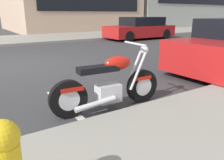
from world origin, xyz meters
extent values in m
plane|color=#333335|center=(0.00, 0.00, 0.00)|extent=(260.00, 260.00, 0.00)
cube|color=gray|center=(12.00, 7.19, 0.07)|extent=(120.00, 5.00, 0.14)
cube|color=silver|center=(0.00, -4.09, 0.00)|extent=(0.12, 2.20, 0.01)
cylinder|color=black|center=(1.26, -4.45, 0.30)|extent=(0.62, 0.16, 0.61)
cylinder|color=silver|center=(1.26, -4.45, 0.30)|extent=(0.34, 0.15, 0.33)
cylinder|color=black|center=(-0.13, -4.34, 0.30)|extent=(0.62, 0.16, 0.61)
cylinder|color=silver|center=(-0.13, -4.34, 0.30)|extent=(0.34, 0.15, 0.33)
cube|color=silver|center=(0.57, -4.40, 0.29)|extent=(0.42, 0.29, 0.30)
cube|color=black|center=(0.39, -4.38, 0.72)|extent=(0.69, 0.27, 0.10)
ellipsoid|color=#B7190F|center=(0.75, -4.41, 0.78)|extent=(0.50, 0.28, 0.24)
cube|color=#B7190F|center=(-0.08, -4.35, 0.47)|extent=(0.37, 0.21, 0.06)
cube|color=#B7190F|center=(1.24, -4.45, 0.47)|extent=(0.33, 0.18, 0.06)
cylinder|color=silver|center=(1.12, -4.37, 0.62)|extent=(0.34, 0.07, 0.65)
cylinder|color=silver|center=(1.11, -4.51, 0.62)|extent=(0.34, 0.07, 0.65)
cylinder|color=silver|center=(1.09, -4.44, 1.08)|extent=(0.08, 0.62, 0.04)
sphere|color=silver|center=(1.28, -4.45, 0.96)|extent=(0.15, 0.15, 0.15)
cylinder|color=silver|center=(0.26, -4.51, 0.20)|extent=(0.71, 0.14, 0.16)
cylinder|color=black|center=(3.62, -3.30, 0.31)|extent=(0.62, 0.23, 0.62)
cube|color=#AD1919|center=(8.18, 3.93, 0.50)|extent=(4.50, 1.83, 0.68)
cube|color=black|center=(8.37, 3.93, 1.10)|extent=(2.46, 1.68, 0.53)
cylinder|color=black|center=(6.69, 3.09, 0.31)|extent=(0.62, 0.22, 0.62)
cylinder|color=black|center=(6.69, 4.76, 0.31)|extent=(0.62, 0.22, 0.62)
cylinder|color=black|center=(9.66, 3.09, 0.31)|extent=(0.62, 0.22, 0.62)
cylinder|color=black|center=(9.66, 4.76, 0.31)|extent=(0.62, 0.22, 0.62)
sphere|color=gold|center=(-1.24, -5.96, 0.80)|extent=(0.24, 0.24, 0.24)
cube|color=black|center=(7.90, 9.46, 2.30)|extent=(9.03, 0.06, 1.10)
camera|label=1|loc=(-1.36, -7.46, 1.58)|focal=36.51mm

